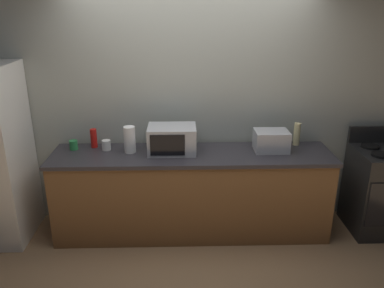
{
  "coord_description": "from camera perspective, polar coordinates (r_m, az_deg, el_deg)",
  "views": [
    {
      "loc": [
        -0.1,
        -3.26,
        2.35
      ],
      "look_at": [
        0.0,
        0.4,
        1.0
      ],
      "focal_mm": 36.59,
      "sensor_mm": 36.0,
      "label": 1
    }
  ],
  "objects": [
    {
      "name": "stove_range",
      "position": [
        4.62,
        25.77,
        -6.04
      ],
      "size": [
        0.6,
        0.61,
        1.08
      ],
      "color": "black",
      "rests_on": "ground_plane"
    },
    {
      "name": "bottle_hot_sauce",
      "position": [
        4.2,
        -14.12,
        0.83
      ],
      "size": [
        0.07,
        0.07,
        0.2
      ],
      "primitive_type": "cylinder",
      "color": "red",
      "rests_on": "counter_run"
    },
    {
      "name": "bottle_hand_soap",
      "position": [
        4.28,
        15.03,
        1.4
      ],
      "size": [
        0.07,
        0.07,
        0.24
      ],
      "primitive_type": "cylinder",
      "color": "beige",
      "rests_on": "counter_run"
    },
    {
      "name": "toaster_oven",
      "position": [
        4.06,
        11.47,
        0.47
      ],
      "size": [
        0.34,
        0.26,
        0.21
      ],
      "primitive_type": "cube",
      "color": "#B7BABF",
      "rests_on": "counter_run"
    },
    {
      "name": "mug_white",
      "position": [
        4.11,
        -12.38,
        -0.16
      ],
      "size": [
        0.09,
        0.09,
        0.1
      ],
      "primitive_type": "cylinder",
      "color": "white",
      "rests_on": "counter_run"
    },
    {
      "name": "ground_plane",
      "position": [
        4.02,
        0.16,
        -15.53
      ],
      "size": [
        8.0,
        8.0,
        0.0
      ],
      "primitive_type": "plane",
      "color": "#93704C"
    },
    {
      "name": "paper_towel_roll",
      "position": [
        3.97,
        -9.07,
        0.64
      ],
      "size": [
        0.12,
        0.12,
        0.27
      ],
      "primitive_type": "cylinder",
      "color": "white",
      "rests_on": "counter_run"
    },
    {
      "name": "back_wall",
      "position": [
        4.19,
        -0.15,
        6.43
      ],
      "size": [
        6.4,
        0.1,
        2.7
      ],
      "primitive_type": "cube",
      "color": "#9EA399",
      "rests_on": "ground_plane"
    },
    {
      "name": "microwave",
      "position": [
        3.94,
        -2.94,
        0.69
      ],
      "size": [
        0.48,
        0.35,
        0.27
      ],
      "color": "#B7BABF",
      "rests_on": "counter_run"
    },
    {
      "name": "mug_green",
      "position": [
        4.21,
        -16.88,
        -0.13
      ],
      "size": [
        0.08,
        0.08,
        0.1
      ],
      "primitive_type": "cylinder",
      "color": "#2D8C47",
      "rests_on": "counter_run"
    },
    {
      "name": "counter_run",
      "position": [
        4.13,
        0.0,
        -7.17
      ],
      "size": [
        2.84,
        0.64,
        0.9
      ],
      "color": "brown",
      "rests_on": "ground_plane"
    }
  ]
}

